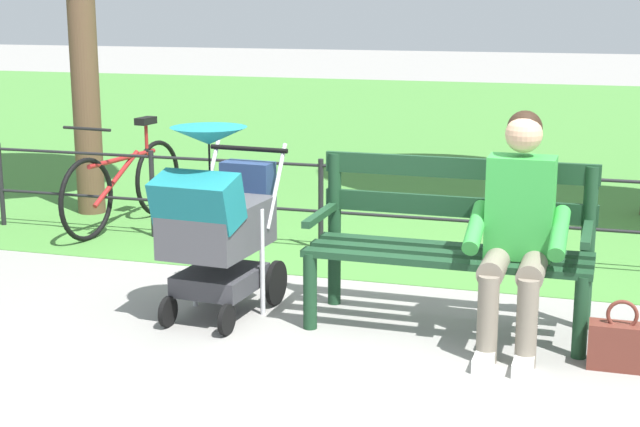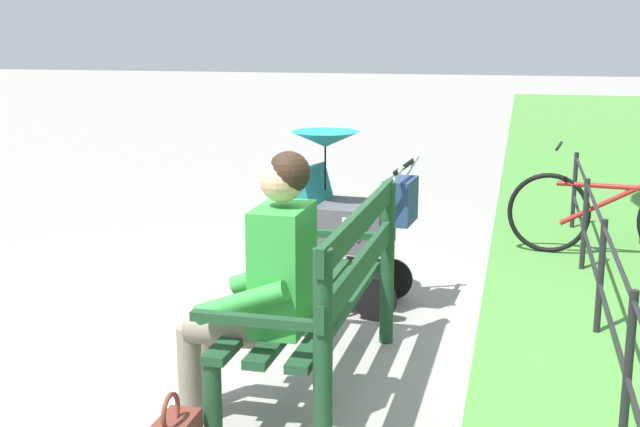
{
  "view_description": "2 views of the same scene",
  "coord_description": "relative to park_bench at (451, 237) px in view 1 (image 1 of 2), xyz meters",
  "views": [
    {
      "loc": [
        -1.29,
        5.11,
        1.85
      ],
      "look_at": [
        0.2,
        0.16,
        0.68
      ],
      "focal_mm": 52.87,
      "sensor_mm": 36.0,
      "label": 1
    },
    {
      "loc": [
        -4.3,
        -0.99,
        1.78
      ],
      "look_at": [
        0.31,
        0.12,
        0.73
      ],
      "focal_mm": 46.71,
      "sensor_mm": 36.0,
      "label": 2
    }
  ],
  "objects": [
    {
      "name": "ground_plane",
      "position": [
        0.5,
        0.12,
        -0.53
      ],
      "size": [
        60.0,
        60.0,
        0.0
      ],
      "primitive_type": "plane",
      "color": "gray"
    },
    {
      "name": "grass_lawn",
      "position": [
        0.5,
        -8.68,
        -0.52
      ],
      "size": [
        40.0,
        16.0,
        0.01
      ],
      "primitive_type": "cube",
      "color": "#478438",
      "rests_on": "ground"
    },
    {
      "name": "park_bench",
      "position": [
        0.0,
        0.0,
        0.0
      ],
      "size": [
        1.61,
        0.62,
        0.96
      ],
      "color": "#193D23",
      "rests_on": "ground"
    },
    {
      "name": "person_on_bench",
      "position": [
        -0.39,
        0.22,
        0.15
      ],
      "size": [
        0.54,
        0.74,
        1.28
      ],
      "color": "slate",
      "rests_on": "ground"
    },
    {
      "name": "stroller",
      "position": [
        1.34,
        0.26,
        0.07
      ],
      "size": [
        0.57,
        0.92,
        1.15
      ],
      "color": "black",
      "rests_on": "ground"
    },
    {
      "name": "handbag",
      "position": [
        -0.95,
        0.43,
        -0.4
      ],
      "size": [
        0.32,
        0.14,
        0.37
      ],
      "color": "brown",
      "rests_on": "ground"
    },
    {
      "name": "park_fence",
      "position": [
        0.5,
        -1.39,
        -0.11
      ],
      "size": [
        7.01,
        0.04,
        0.7
      ],
      "color": "black",
      "rests_on": "ground"
    },
    {
      "name": "bicycle",
      "position": [
        2.98,
        -1.64,
        -0.16
      ],
      "size": [
        0.44,
        1.65,
        0.89
      ],
      "color": "black",
      "rests_on": "ground"
    }
  ]
}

